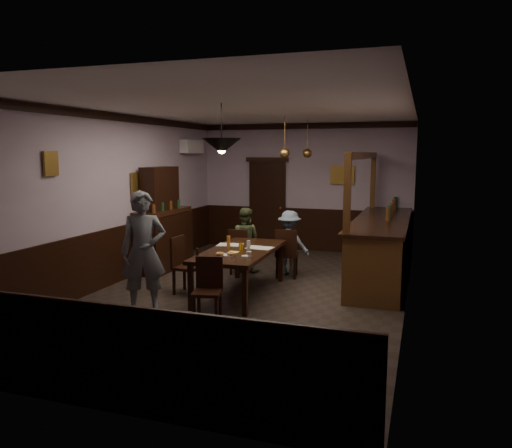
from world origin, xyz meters
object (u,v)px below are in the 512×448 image
at_px(person_seated_right, 290,243).
at_px(soda_can, 241,247).
at_px(chair_side, 184,262).
at_px(coffee_cup, 249,254).
at_px(chair_far_left, 240,250).
at_px(bar_counter, 382,246).
at_px(person_seated_left, 245,240).
at_px(sideboard, 163,228).
at_px(dining_table, 240,253).
at_px(chair_near, 208,286).
at_px(pendant_iron, 222,146).
at_px(pendant_brass_far, 307,153).
at_px(pendant_brass_mid, 285,153).
at_px(person_standing, 143,252).
at_px(chair_far_right, 286,251).

xyz_separation_m(person_seated_right, soda_can, (-0.38, -1.62, 0.20)).
bearing_deg(chair_side, coffee_cup, -99.25).
xyz_separation_m(chair_far_left, bar_counter, (2.57, 0.65, 0.10)).
xyz_separation_m(person_seated_left, sideboard, (-1.63, -0.29, 0.19)).
relative_size(chair_far_left, coffee_cup, 11.02).
xyz_separation_m(dining_table, chair_near, (0.02, -1.33, -0.20)).
xyz_separation_m(person_seated_right, coffee_cup, (-0.08, -2.08, 0.19)).
xyz_separation_m(chair_near, chair_side, (-0.94, 1.11, 0.03)).
xyz_separation_m(chair_near, coffee_cup, (0.31, 0.81, 0.32)).
xyz_separation_m(chair_near, person_seated_right, (0.39, 2.89, 0.13)).
relative_size(dining_table, pendant_iron, 3.13).
bearing_deg(bar_counter, coffee_cup, -125.82).
bearing_deg(person_seated_left, person_seated_right, -178.68).
bearing_deg(chair_side, pendant_iron, -117.52).
relative_size(bar_counter, pendant_iron, 5.82).
xyz_separation_m(dining_table, bar_counter, (2.09, 1.92, -0.10)).
height_order(chair_side, sideboard, sideboard).
bearing_deg(chair_far_left, pendant_brass_far, -114.67).
bearing_deg(person_seated_right, coffee_cup, 99.60).
bearing_deg(chair_side, pendant_brass_mid, -22.96).
relative_size(dining_table, bar_counter, 0.54).
height_order(dining_table, person_standing, person_standing).
relative_size(coffee_cup, sideboard, 0.04).
relative_size(chair_far_left, pendant_brass_far, 1.09).
height_order(dining_table, bar_counter, bar_counter).
relative_size(chair_far_left, bar_counter, 0.21).
distance_m(dining_table, person_standing, 1.64).
height_order(person_standing, person_seated_right, person_standing).
distance_m(person_standing, coffee_cup, 1.55).
distance_m(person_seated_right, coffee_cup, 2.09).
xyz_separation_m(person_seated_left, soda_can, (0.52, -1.60, 0.18)).
relative_size(dining_table, person_seated_right, 1.81).
bearing_deg(person_seated_left, pendant_iron, 102.17).
height_order(chair_side, person_seated_right, person_seated_right).
height_order(chair_side, person_seated_left, person_seated_left).
relative_size(soda_can, sideboard, 0.06).
distance_m(coffee_cup, pendant_brass_far, 3.86).
bearing_deg(coffee_cup, soda_can, 122.23).
distance_m(dining_table, pendant_iron, 1.89).
bearing_deg(chair_far_right, chair_side, 39.63).
distance_m(soda_can, pendant_iron, 1.75).
distance_m(person_standing, bar_counter, 4.46).
bearing_deg(chair_near, person_seated_left, 87.40).
bearing_deg(bar_counter, chair_far_right, -159.20).
bearing_deg(pendant_iron, chair_side, 148.14).
height_order(chair_far_right, sideboard, sideboard).
xyz_separation_m(person_seated_right, pendant_iron, (-0.39, -2.36, 1.78)).
bearing_deg(pendant_brass_mid, chair_far_left, -134.84).
bearing_deg(person_standing, pendant_brass_mid, 40.73).
bearing_deg(dining_table, coffee_cup, -57.41).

